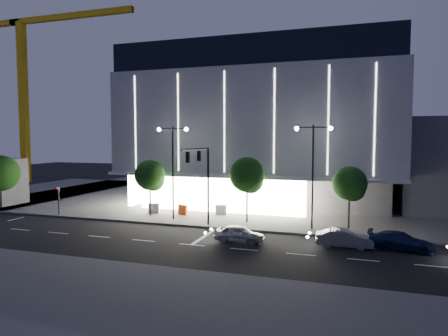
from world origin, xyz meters
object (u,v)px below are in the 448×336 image
Objects in this scene: traffic_mast at (202,172)px; tree_left at (150,177)px; car_third at (401,241)px; street_lamp_east at (313,161)px; tower_crane at (27,65)px; street_lamp_west at (173,159)px; car_lead at (239,234)px; car_second at (344,238)px; tree_right at (350,185)px; barrier_b at (154,208)px; tree_mid at (247,177)px; barrier_d at (221,210)px; barrier_c at (183,210)px; ped_signal_far at (59,198)px.

traffic_mast is 7.95m from tree_left.
tree_left reaches higher than car_third.
tower_crane is (-50.92, 22.00, 14.55)m from street_lamp_east.
street_lamp_west is 2.36× the size of car_lead.
traffic_mast is 12.68m from car_second.
tree_right is 1.44× the size of car_lead.
car_second is at bearing -31.04° from barrier_b.
street_lamp_west is 1.57× the size of tree_left.
car_third is (12.54, -5.27, -3.70)m from tree_mid.
tree_mid is at bearing -17.68° from barrier_b.
barrier_b and barrier_d have the same top height.
tree_mid is at bearing 11.95° from barrier_c.
street_lamp_west is 13.00m from street_lamp_east.
barrier_c is (11.94, 3.84, -1.24)m from ped_signal_far.
barrier_b is (-19.28, 1.21, -3.23)m from tree_right.
barrier_c is at bearing 62.36° from car_second.
ped_signal_far is at bearing -42.20° from tower_crane.
barrier_c is at bearing 91.46° from street_lamp_west.
barrier_d is (-9.38, 3.54, -5.31)m from street_lamp_east.
car_third is (15.56, -1.59, -4.39)m from traffic_mast.
tree_mid is at bearing 50.58° from traffic_mast.
traffic_mast is 9.43m from street_lamp_east.
barrier_c is (37.86, -19.66, -19.86)m from tower_crane.
traffic_mast reaches higher than barrier_b.
barrier_b is (-18.99, 6.94, -0.01)m from car_second.
street_lamp_east reaches higher than car_second.
tree_left is (34.95, -20.98, -16.47)m from tower_crane.
tree_right is at bearing 5.14° from ped_signal_far.
tree_mid is 9.01m from tree_right.
barrier_c is (-8.23, 8.08, -0.00)m from car_lead.
tree_left is at bearing 161.06° from street_lamp_west.
tree_right is at bearing -24.68° from barrier_d.
traffic_mast is 6.43× the size of barrier_c.
car_second is 3.63× the size of barrier_d.
ped_signal_far is 2.73× the size of barrier_c.
tower_crane reaches higher than barrier_c.
barrier_c is (-4.06, 5.00, -4.38)m from traffic_mast.
tower_crane reaches higher than traffic_mast.
barrier_d is at bearing 143.45° from tree_mid.
traffic_mast is 6.79m from car_lead.
tree_left is 5.20× the size of barrier_c.
street_lamp_east is (13.00, 0.00, 0.00)m from street_lamp_west.
ped_signal_far reaches higher than barrier_b.
street_lamp_east is at bearing -161.37° from tree_right.
tower_crane is at bearing 139.34° from barrier_b.
street_lamp_east is 1.57× the size of tree_left.
street_lamp_east is 25.37m from ped_signal_far.
car_lead is (20.17, -4.24, -1.24)m from ped_signal_far.
car_third is (57.48, -26.25, -19.87)m from tower_crane.
ped_signal_far is 12.60m from barrier_c.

